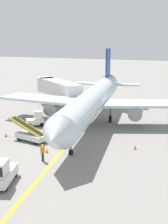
# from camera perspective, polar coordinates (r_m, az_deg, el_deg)

# --- Properties ---
(ground_plane) EXTENTS (300.00, 300.00, 0.00)m
(ground_plane) POSITION_cam_1_polar(r_m,az_deg,el_deg) (31.22, -3.57, -8.18)
(ground_plane) COLOR gray
(taxi_line_yellow) EXTENTS (14.85, 78.72, 0.01)m
(taxi_line_yellow) POSITION_cam_1_polar(r_m,az_deg,el_deg) (36.11, -2.32, -5.11)
(taxi_line_yellow) COLOR yellow
(taxi_line_yellow) RESTS_ON ground
(airliner) EXTENTS (28.13, 35.19, 10.10)m
(airliner) POSITION_cam_1_polar(r_m,az_deg,el_deg) (41.68, 1.80, 2.28)
(airliner) COLOR silver
(airliner) RESTS_ON ground
(jet_bridge) EXTENTS (11.67, 9.75, 4.85)m
(jet_bridge) POSITION_cam_1_polar(r_m,az_deg,el_deg) (52.01, -5.40, 4.62)
(jet_bridge) COLOR silver
(jet_bridge) RESTS_ON ground
(pushback_tug) EXTENTS (2.97, 4.02, 2.20)m
(pushback_tug) POSITION_cam_1_polar(r_m,az_deg,el_deg) (25.81, -15.71, -11.11)
(pushback_tug) COLOR silver
(pushback_tug) RESTS_ON ground
(baggage_tug_near_wing) EXTENTS (2.70, 2.48, 2.10)m
(baggage_tug_near_wing) POSITION_cam_1_polar(r_m,az_deg,el_deg) (41.65, -9.04, -1.41)
(baggage_tug_near_wing) COLOR silver
(baggage_tug_near_wing) RESTS_ON ground
(belt_loader_forward_hold) EXTENTS (5.15, 2.15, 2.59)m
(belt_loader_forward_hold) POSITION_cam_1_polar(r_m,az_deg,el_deg) (35.67, -10.15, -4.25)
(belt_loader_forward_hold) COLOR silver
(belt_loader_forward_hold) RESTS_ON ground
(ground_crew_marshaller) EXTENTS (0.36, 0.24, 1.70)m
(ground_crew_marshaller) POSITION_cam_1_polar(r_m,az_deg,el_deg) (29.74, -7.85, -7.54)
(ground_crew_marshaller) COLOR #26262D
(ground_crew_marshaller) RESTS_ON ground
(safety_cone_nose_left) EXTENTS (0.36, 0.36, 0.44)m
(safety_cone_nose_left) POSITION_cam_1_polar(r_m,az_deg,el_deg) (31.99, -7.05, -7.30)
(safety_cone_nose_left) COLOR orange
(safety_cone_nose_left) RESTS_ON ground
(safety_cone_nose_right) EXTENTS (0.36, 0.36, 0.44)m
(safety_cone_nose_right) POSITION_cam_1_polar(r_m,az_deg,el_deg) (33.15, 9.65, -6.63)
(safety_cone_nose_right) COLOR orange
(safety_cone_nose_right) RESTS_ON ground
(safety_cone_wingtip_left) EXTENTS (0.36, 0.36, 0.44)m
(safety_cone_wingtip_left) POSITION_cam_1_polar(r_m,az_deg,el_deg) (38.03, -14.55, -4.24)
(safety_cone_wingtip_left) COLOR orange
(safety_cone_wingtip_left) RESTS_ON ground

